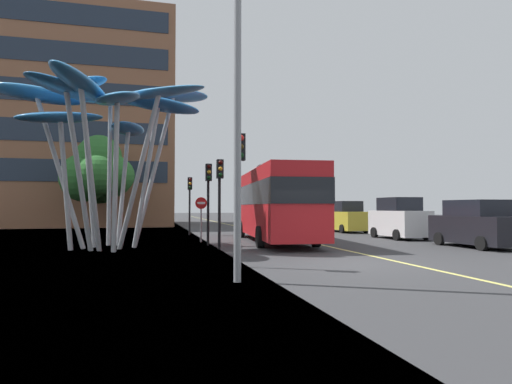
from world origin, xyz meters
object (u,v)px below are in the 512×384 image
at_px(red_bus, 274,201).
at_px(car_parked_mid, 477,225).
at_px(traffic_light_kerb_near, 240,171).
at_px(traffic_light_island_mid, 208,186).
at_px(traffic_light_opposite, 190,193).
at_px(traffic_light_kerb_far, 220,184).
at_px(street_lamp, 249,70).
at_px(leaf_sculpture, 108,109).
at_px(car_side_street, 345,217).
at_px(no_entry_sign, 201,212).
at_px(car_parked_far, 399,219).

relative_size(red_bus, car_parked_mid, 2.63).
bearing_deg(traffic_light_kerb_near, traffic_light_island_mid, 89.50).
xyz_separation_m(traffic_light_island_mid, traffic_light_opposite, (-0.13, 8.05, -0.07)).
relative_size(traffic_light_opposite, car_parked_mid, 0.85).
height_order(traffic_light_kerb_near, traffic_light_kerb_far, traffic_light_kerb_near).
height_order(traffic_light_kerb_near, street_lamp, street_lamp).
bearing_deg(traffic_light_kerb_near, traffic_light_kerb_far, 87.03).
bearing_deg(street_lamp, red_bus, 70.82).
relative_size(traffic_light_kerb_far, traffic_light_opposite, 1.03).
bearing_deg(traffic_light_kerb_near, leaf_sculpture, 121.71).
xyz_separation_m(traffic_light_opposite, street_lamp, (-0.21, -18.01, 2.45)).
xyz_separation_m(traffic_light_kerb_far, traffic_light_island_mid, (-0.22, 1.94, -0.00)).
bearing_deg(traffic_light_kerb_near, street_lamp, -96.35).
bearing_deg(traffic_light_island_mid, leaf_sculpture, -175.05).
relative_size(traffic_light_kerb_far, street_lamp, 0.47).
height_order(traffic_light_opposite, car_side_street, traffic_light_opposite).
height_order(red_bus, street_lamp, street_lamp).
height_order(traffic_light_opposite, car_parked_mid, traffic_light_opposite).
height_order(leaf_sculpture, no_entry_sign, leaf_sculpture).
distance_m(traffic_light_island_mid, car_side_street, 14.17).
xyz_separation_m(leaf_sculpture, car_side_street, (15.49, 9.12, -5.04)).
bearing_deg(car_parked_mid, traffic_light_kerb_near, -161.77).
xyz_separation_m(red_bus, street_lamp, (-3.93, -11.30, 3.02)).
relative_size(leaf_sculpture, traffic_light_kerb_near, 2.57).
relative_size(leaf_sculpture, car_parked_far, 2.64).
relative_size(traffic_light_kerb_near, street_lamp, 0.49).
relative_size(traffic_light_kerb_near, no_entry_sign, 1.73).
bearing_deg(traffic_light_kerb_near, car_parked_mid, 18.23).
bearing_deg(traffic_light_kerb_near, traffic_light_opposite, 90.24).
xyz_separation_m(red_bus, leaf_sculpture, (-8.06, -1.74, 3.96)).
bearing_deg(car_parked_far, no_entry_sign, 178.41).
distance_m(leaf_sculpture, traffic_light_opposite, 10.08).
distance_m(red_bus, leaf_sculpture, 9.15).
relative_size(red_bus, no_entry_sign, 4.98).
xyz_separation_m(traffic_light_opposite, car_parked_far, (11.20, -6.24, -1.59)).
distance_m(traffic_light_kerb_near, car_parked_far, 14.63).
bearing_deg(red_bus, traffic_light_island_mid, -159.42).
bearing_deg(leaf_sculpture, car_parked_mid, -11.69).
distance_m(traffic_light_opposite, street_lamp, 18.17).
xyz_separation_m(traffic_light_kerb_near, traffic_light_opposite, (-0.07, 15.56, -0.19)).
distance_m(car_parked_mid, no_entry_sign, 12.99).
distance_m(red_bus, traffic_light_opposite, 7.69).
height_order(leaf_sculpture, traffic_light_opposite, leaf_sculpture).
bearing_deg(traffic_light_island_mid, car_side_street, 38.39).
bearing_deg(traffic_light_island_mid, car_parked_far, 9.30).
distance_m(car_parked_far, street_lamp, 16.88).
distance_m(traffic_light_opposite, no_entry_sign, 6.04).
height_order(leaf_sculpture, car_parked_mid, leaf_sculpture).
xyz_separation_m(red_bus, traffic_light_kerb_far, (-3.37, -3.29, 0.64)).
relative_size(street_lamp, no_entry_sign, 3.56).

